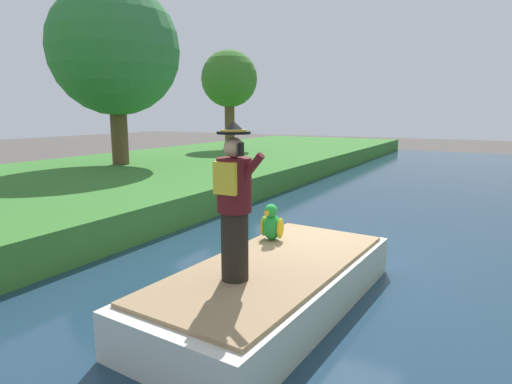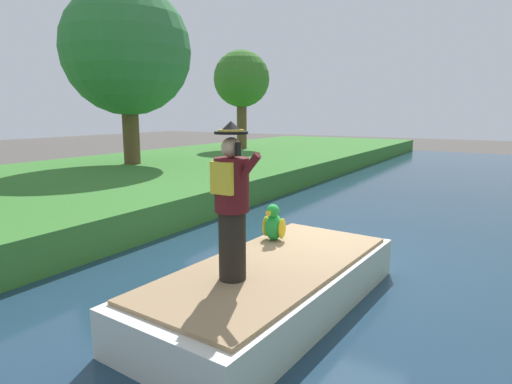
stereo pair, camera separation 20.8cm
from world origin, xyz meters
name	(u,v)px [view 1 (the left image)]	position (x,y,z in m)	size (l,w,h in m)	color
ground_plane	(322,270)	(0.00, 0.00, 0.00)	(80.00, 80.00, 0.00)	#4C4742
canal_water	(323,267)	(0.00, 0.00, 0.05)	(7.05, 48.00, 0.10)	#1E384C
grass_bank_near	(23,199)	(-8.33, 0.00, 0.40)	(9.61, 48.00, 0.80)	#38752D
boat	(273,285)	(0.00, -1.87, 0.40)	(2.03, 4.30, 0.61)	silver
person_pirate	(234,203)	(-0.15, -2.57, 1.64)	(0.61, 0.42, 1.85)	black
parrot_plush	(272,224)	(-0.50, -0.94, 0.95)	(0.36, 0.34, 0.57)	green
tree_tall	(115,50)	(-9.35, 4.41, 4.74)	(4.46, 4.46, 6.19)	brown
tree_broad	(229,80)	(-9.62, 12.09, 4.24)	(2.82, 2.82, 4.91)	brown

